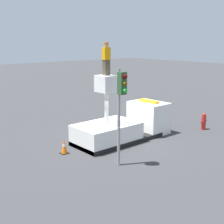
% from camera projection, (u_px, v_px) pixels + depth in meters
% --- Properties ---
extents(ground_plane, '(120.00, 120.00, 0.00)m').
position_uv_depth(ground_plane, '(118.00, 141.00, 18.33)').
color(ground_plane, '#38383A').
extents(bucket_truck, '(6.13, 2.39, 3.91)m').
position_uv_depth(bucket_truck, '(124.00, 126.00, 18.49)').
color(bucket_truck, black).
rests_on(bucket_truck, ground).
extents(worker, '(0.40, 0.26, 1.75)m').
position_uv_depth(worker, '(106.00, 59.00, 16.70)').
color(worker, brown).
rests_on(worker, bucket_truck).
extents(traffic_light_pole, '(0.34, 0.57, 4.58)m').
position_uv_depth(traffic_light_pole, '(121.00, 98.00, 13.93)').
color(traffic_light_pole, gray).
rests_on(traffic_light_pole, ground).
extents(fire_hydrant, '(0.54, 0.30, 1.11)m').
position_uv_depth(fire_hydrant, '(204.00, 121.00, 20.49)').
color(fire_hydrant, '#B2231E').
rests_on(fire_hydrant, ground).
extents(traffic_cone_rear, '(0.39, 0.39, 0.80)m').
position_uv_depth(traffic_cone_rear, '(64.00, 147.00, 16.18)').
color(traffic_cone_rear, black).
rests_on(traffic_cone_rear, ground).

